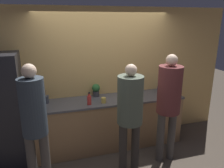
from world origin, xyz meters
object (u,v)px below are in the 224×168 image
(person_right, at_px, (169,98))
(potted_plant, at_px, (96,90))
(utensil_crock, at_px, (46,99))
(cup_yellow, at_px, (104,100))
(bottle_green, at_px, (162,91))
(bottle_red, at_px, (89,100))
(fruit_bowl, at_px, (132,92))
(cup_blue, at_px, (159,89))
(person_left, at_px, (34,120))
(person_center, at_px, (130,109))

(person_right, distance_m, potted_plant, 1.38)
(utensil_crock, height_order, cup_yellow, utensil_crock)
(bottle_green, bearing_deg, potted_plant, 165.67)
(bottle_red, xyz_separation_m, cup_yellow, (0.26, 0.01, -0.04))
(fruit_bowl, distance_m, bottle_red, 0.94)
(bottle_green, bearing_deg, utensil_crock, 174.21)
(cup_blue, bearing_deg, utensil_crock, -178.36)
(bottle_red, distance_m, cup_yellow, 0.26)
(fruit_bowl, height_order, cup_yellow, fruit_bowl)
(utensil_crock, distance_m, potted_plant, 0.93)
(bottle_red, bearing_deg, person_right, -24.57)
(person_right, bearing_deg, bottle_red, 155.43)
(person_left, distance_m, person_right, 2.08)
(bottle_green, bearing_deg, person_left, -162.32)
(potted_plant, bearing_deg, person_right, -43.18)
(utensil_crock, xyz_separation_m, bottle_red, (0.72, -0.29, 0.01))
(bottle_green, bearing_deg, bottle_red, -177.21)
(person_left, relative_size, person_right, 1.00)
(person_center, height_order, cup_yellow, person_center)
(person_center, distance_m, cup_yellow, 0.70)
(potted_plant, bearing_deg, utensil_crock, -173.99)
(person_left, relative_size, bottle_red, 8.33)
(person_right, relative_size, bottle_green, 7.62)
(person_right, distance_m, bottle_green, 0.67)
(bottle_green, bearing_deg, fruit_bowl, 161.01)
(person_right, bearing_deg, utensil_crock, 156.39)
(person_left, xyz_separation_m, person_center, (1.36, 0.02, -0.02))
(fruit_bowl, bearing_deg, bottle_red, -163.78)
(utensil_crock, bearing_deg, bottle_red, -21.98)
(potted_plant, bearing_deg, cup_blue, -1.43)
(fruit_bowl, bearing_deg, bottle_green, -18.99)
(person_center, height_order, bottle_green, person_center)
(fruit_bowl, distance_m, cup_yellow, 0.69)
(person_left, bearing_deg, person_right, 3.16)
(person_right, xyz_separation_m, bottle_red, (-1.21, 0.55, -0.10))
(cup_yellow, height_order, potted_plant, potted_plant)
(person_center, bearing_deg, person_left, -178.97)
(bottle_red, bearing_deg, utensil_crock, 158.02)
(person_left, distance_m, bottle_green, 2.43)
(person_left, bearing_deg, cup_blue, 23.12)
(bottle_red, bearing_deg, bottle_green, 2.79)
(person_center, height_order, utensil_crock, person_center)
(bottle_green, bearing_deg, person_center, -143.09)
(bottle_red, relative_size, potted_plant, 0.92)
(utensil_crock, bearing_deg, person_left, -98.57)
(bottle_red, height_order, cup_yellow, bottle_red)
(cup_blue, bearing_deg, person_center, -135.92)
(utensil_crock, distance_m, cup_blue, 2.25)
(bottle_green, relative_size, bottle_red, 1.10)
(utensil_crock, bearing_deg, person_right, -23.61)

